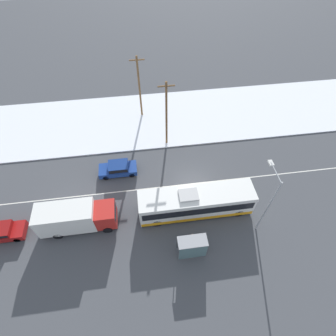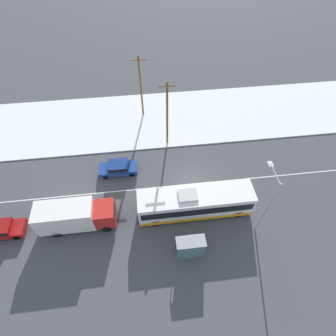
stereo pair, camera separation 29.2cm
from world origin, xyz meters
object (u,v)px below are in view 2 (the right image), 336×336
at_px(sedan_car, 118,168).
at_px(parked_car_near_truck, 2,229).
at_px(utility_pole_roadside, 167,114).
at_px(utility_pole_snowlot, 141,87).
at_px(city_bus, 195,203).
at_px(bus_shelter, 191,248).
at_px(streetlamp, 268,199).
at_px(pedestrian_at_stop, 191,238).
at_px(box_truck, 74,216).

height_order(sedan_car, parked_car_near_truck, sedan_car).
relative_size(utility_pole_roadside, utility_pole_snowlot, 1.02).
relative_size(city_bus, sedan_car, 2.66).
bearing_deg(bus_shelter, streetlamp, 17.86).
height_order(bus_shelter, streetlamp, streetlamp).
bearing_deg(streetlamp, utility_pole_snowlot, 118.38).
relative_size(city_bus, utility_pole_roadside, 1.28).
xyz_separation_m(city_bus, pedestrian_at_stop, (-1.00, -3.34, -0.52)).
distance_m(box_truck, utility_pole_roadside, 14.53).
height_order(bus_shelter, utility_pole_snowlot, utility_pole_snowlot).
bearing_deg(box_truck, utility_pole_roadside, 45.63).
bearing_deg(sedan_car, utility_pole_snowlot, -108.81).
xyz_separation_m(sedan_car, utility_pole_snowlot, (3.34, 9.80, 3.70)).
bearing_deg(parked_car_near_truck, streetlamp, -4.96).
distance_m(city_bus, bus_shelter, 4.67).
bearing_deg(utility_pole_roadside, utility_pole_snowlot, 114.74).
relative_size(box_truck, pedestrian_at_stop, 4.34).
xyz_separation_m(city_bus, streetlamp, (5.52, -2.34, 3.28)).
height_order(parked_car_near_truck, streetlamp, streetlamp).
relative_size(pedestrian_at_stop, bus_shelter, 0.64).
relative_size(sedan_car, utility_pole_roadside, 0.48).
bearing_deg(parked_car_near_truck, pedestrian_at_stop, -9.98).
bearing_deg(city_bus, bus_shelter, -105.13).
relative_size(city_bus, utility_pole_snowlot, 1.30).
xyz_separation_m(bus_shelter, utility_pole_roadside, (-0.39, 14.51, 2.88)).
xyz_separation_m(sedan_car, streetlamp, (13.15, -8.35, 4.03)).
bearing_deg(city_bus, pedestrian_at_stop, -106.71).
bearing_deg(bus_shelter, utility_pole_roadside, 91.55).
bearing_deg(city_bus, utility_pole_snowlot, 105.17).
height_order(sedan_car, bus_shelter, bus_shelter).
relative_size(box_truck, parked_car_near_truck, 1.75).
bearing_deg(utility_pole_snowlot, sedan_car, -108.81).
distance_m(bus_shelter, utility_pole_snowlot, 20.75).
bearing_deg(parked_car_near_truck, bus_shelter, -13.78).
height_order(pedestrian_at_stop, utility_pole_roadside, utility_pole_roadside).
bearing_deg(sedan_car, streetlamp, 147.58).
bearing_deg(utility_pole_roadside, bus_shelter, -88.45).
bearing_deg(utility_pole_snowlot, parked_car_near_truck, -131.71).
distance_m(box_truck, bus_shelter, 11.23).
distance_m(streetlamp, utility_pole_snowlot, 20.64).
relative_size(sedan_car, parked_car_near_truck, 1.03).
relative_size(city_bus, bus_shelter, 4.35).
distance_m(sedan_car, utility_pole_snowlot, 11.00).
height_order(sedan_car, utility_pole_snowlot, utility_pole_snowlot).
bearing_deg(utility_pole_roadside, parked_car_near_truck, -148.91).
relative_size(city_bus, parked_car_near_truck, 2.73).
relative_size(sedan_car, pedestrian_at_stop, 2.54).
bearing_deg(utility_pole_snowlot, pedestrian_at_stop, -80.27).
xyz_separation_m(bus_shelter, streetlamp, (6.74, 2.17, 3.16)).
xyz_separation_m(parked_car_near_truck, utility_pole_roadside, (17.00, 10.25, 3.78)).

